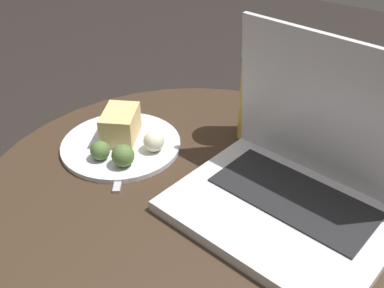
# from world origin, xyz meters

# --- Properties ---
(table) EXTENTS (0.72, 0.72, 0.57)m
(table) POSITION_xyz_m (0.00, 0.00, 0.40)
(table) COLOR black
(table) RESTS_ON ground_plane
(laptop) EXTENTS (0.34, 0.28, 0.26)m
(laptop) POSITION_xyz_m (0.14, 0.06, 0.62)
(laptop) COLOR silver
(laptop) RESTS_ON table
(beer_glass) EXTENTS (0.07, 0.07, 0.19)m
(beer_glass) POSITION_xyz_m (0.00, 0.20, 0.67)
(beer_glass) COLOR gold
(beer_glass) RESTS_ON table
(snack_plate) EXTENTS (0.22, 0.22, 0.06)m
(snack_plate) POSITION_xyz_m (-0.18, 0.02, 0.59)
(snack_plate) COLOR silver
(snack_plate) RESTS_ON table
(fork) EXTENTS (0.11, 0.14, 0.00)m
(fork) POSITION_xyz_m (-0.16, -0.00, 0.57)
(fork) COLOR #B2B2B7
(fork) RESTS_ON table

